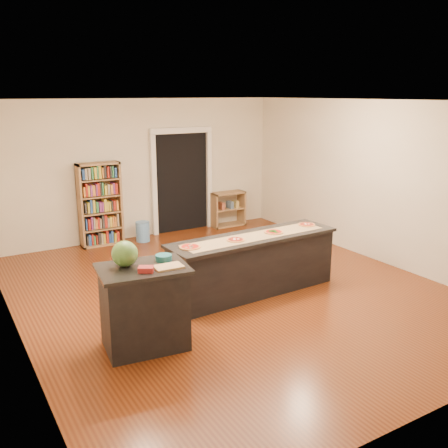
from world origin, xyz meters
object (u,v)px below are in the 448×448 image
kitchen_island (253,264)px  side_counter (144,307)px  waste_bin (143,232)px  watermelon (125,254)px  bookshelf (100,204)px  low_shelf (228,209)px

kitchen_island → side_counter: bearing=-162.5°
kitchen_island → waste_bin: (-0.42, 3.34, -0.24)m
waste_bin → watermelon: bearing=-114.0°
side_counter → watermelon: (-0.16, 0.12, 0.64)m
bookshelf → watermelon: bookshelf is taller
kitchen_island → low_shelf: kitchen_island is taller
low_shelf → watermelon: (-3.86, -4.11, 0.76)m
side_counter → watermelon: bearing=149.4°
side_counter → low_shelf: 5.62m
side_counter → low_shelf: (3.70, 4.23, -0.12)m
kitchen_island → side_counter: side_counter is taller
kitchen_island → waste_bin: bearing=94.7°
bookshelf → side_counter: bearing=-100.9°
kitchen_island → bookshelf: bearing=106.3°
bookshelf → waste_bin: bearing=-13.3°
kitchen_island → waste_bin: 3.37m
waste_bin → kitchen_island: bearing=-82.8°
low_shelf → watermelon: 5.69m
waste_bin → watermelon: watermelon is taller
kitchen_island → bookshelf: size_ratio=1.64×
low_shelf → bookshelf: bearing=179.6°
waste_bin → bookshelf: bearing=166.7°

